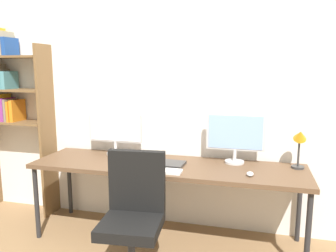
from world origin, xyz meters
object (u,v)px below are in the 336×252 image
at_px(office_chair, 133,230).
at_px(desk_lamp, 300,142).
at_px(bookshelf, 7,96).
at_px(computer_mouse, 250,174).
at_px(desk, 167,169).
at_px(monitor_right, 235,135).
at_px(laptop_closed, 167,164).
at_px(keyboard_main, 160,171).
at_px(monitor_left, 115,131).

bearing_deg(office_chair, desk_lamp, 33.40).
bearing_deg(bookshelf, computer_mouse, -8.06).
xyz_separation_m(bookshelf, desk_lamp, (3.05, -0.07, -0.32)).
bearing_deg(bookshelf, desk, -6.95).
relative_size(bookshelf, computer_mouse, 21.29).
height_order(monitor_right, laptop_closed, monitor_right).
bearing_deg(bookshelf, desk_lamp, -1.35).
xyz_separation_m(monitor_right, computer_mouse, (0.15, -0.36, -0.25)).
distance_m(desk, computer_mouse, 0.77).
relative_size(monitor_right, desk_lamp, 1.43).
height_order(desk_lamp, keyboard_main, desk_lamp).
relative_size(desk, monitor_right, 4.71).
xyz_separation_m(office_chair, keyboard_main, (0.08, 0.43, 0.35)).
height_order(desk, monitor_right, monitor_right).
bearing_deg(computer_mouse, desk_lamp, 37.04).
distance_m(monitor_left, computer_mouse, 1.42).
bearing_deg(monitor_left, keyboard_main, -36.39).
relative_size(desk_lamp, keyboard_main, 0.98).
bearing_deg(keyboard_main, monitor_left, 143.61).
height_order(monitor_left, laptop_closed, monitor_left).
relative_size(bookshelf, monitor_right, 3.84).
height_order(monitor_right, keyboard_main, monitor_right).
relative_size(desk, laptop_closed, 7.83).
xyz_separation_m(desk, bookshelf, (-1.89, 0.23, 0.61)).
bearing_deg(monitor_right, keyboard_main, -143.60).
relative_size(desk_lamp, laptop_closed, 1.17).
height_order(bookshelf, office_chair, bookshelf).
height_order(bookshelf, computer_mouse, bookshelf).
bearing_deg(monitor_left, office_chair, -59.26).
relative_size(keyboard_main, computer_mouse, 3.98).
distance_m(bookshelf, laptop_closed, 1.99).
xyz_separation_m(monitor_left, keyboard_main, (0.60, -0.44, -0.23)).
height_order(keyboard_main, laptop_closed, laptop_closed).
bearing_deg(bookshelf, keyboard_main, -13.68).
xyz_separation_m(desk_lamp, laptop_closed, (-1.15, -0.18, -0.23)).
height_order(computer_mouse, laptop_closed, computer_mouse).
relative_size(monitor_right, computer_mouse, 5.54).
relative_size(office_chair, desk_lamp, 2.66).
bearing_deg(monitor_left, bookshelf, 179.18).
distance_m(desk, monitor_right, 0.71).
distance_m(monitor_left, keyboard_main, 0.78).
bearing_deg(monitor_left, monitor_right, 0.00).
height_order(office_chair, desk_lamp, desk_lamp).
bearing_deg(monitor_left, computer_mouse, -14.76).
bearing_deg(laptop_closed, office_chair, -95.12).
bearing_deg(computer_mouse, keyboard_main, -173.45).
bearing_deg(office_chair, desk, 82.73).
bearing_deg(laptop_closed, computer_mouse, -6.85).
bearing_deg(laptop_closed, bookshelf, 175.42).
xyz_separation_m(office_chair, monitor_left, (-0.52, 0.87, 0.58)).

